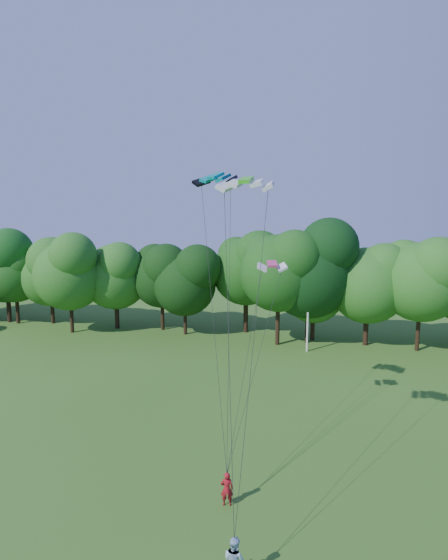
# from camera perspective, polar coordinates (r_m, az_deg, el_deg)

# --- Properties ---
(utility_pole) EXTENTS (1.61, 0.20, 8.04)m
(utility_pole) POSITION_cam_1_polar(r_m,az_deg,el_deg) (45.00, 10.91, -4.10)
(utility_pole) COLOR silver
(utility_pole) RESTS_ON ground
(kite_flyer_left) EXTENTS (0.68, 0.51, 1.68)m
(kite_flyer_left) POSITION_cam_1_polar(r_m,az_deg,el_deg) (23.09, 0.37, -25.61)
(kite_flyer_left) COLOR maroon
(kite_flyer_left) RESTS_ON ground
(kite_flyer_right) EXTENTS (1.12, 1.07, 1.83)m
(kite_flyer_right) POSITION_cam_1_polar(r_m,az_deg,el_deg) (19.54, 1.34, -32.68)
(kite_flyer_right) COLOR #A7C5E7
(kite_flyer_right) RESTS_ON ground
(kite_teal) EXTENTS (2.80, 1.99, 0.51)m
(kite_teal) POSITION_cam_1_polar(r_m,az_deg,el_deg) (26.14, -1.08, 13.46)
(kite_teal) COLOR #047D85
(kite_teal) RESTS_ON ground
(kite_green) EXTENTS (2.65, 1.35, 0.43)m
(kite_green) POSITION_cam_1_polar(r_m,az_deg,el_deg) (20.52, 2.90, 12.93)
(kite_green) COLOR green
(kite_green) RESTS_ON ground
(kite_pink) EXTENTS (1.94, 1.22, 0.37)m
(kite_pink) POSITION_cam_1_polar(r_m,az_deg,el_deg) (26.83, 6.29, 2.12)
(kite_pink) COLOR #CB3873
(kite_pink) RESTS_ON ground
(tree_back_west) EXTENTS (8.98, 8.98, 13.06)m
(tree_back_west) POSITION_cam_1_polar(r_m,az_deg,el_deg) (62.62, -26.66, 2.37)
(tree_back_west) COLOR #2F1F12
(tree_back_west) RESTS_ON ground
(tree_back_center) EXTENTS (10.34, 10.34, 15.04)m
(tree_back_center) POSITION_cam_1_polar(r_m,az_deg,el_deg) (47.32, 11.04, 2.95)
(tree_back_center) COLOR #2E2012
(tree_back_center) RESTS_ON ground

